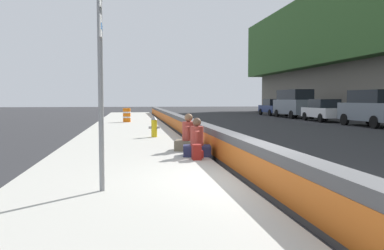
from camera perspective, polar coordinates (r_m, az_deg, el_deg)
The scene contains 13 objects.
ground_plane at distance 8.08m, azimuth 9.90°, elevation -8.64°, with size 160.00×160.00×0.00m, color #2B2B2D.
sidewalk_strip at distance 7.66m, azimuth -9.48°, elevation -8.79°, with size 80.00×4.40×0.14m, color #B5B2A8.
jersey_barrier at distance 8.00m, azimuth 9.91°, elevation -5.67°, with size 76.00×0.45×0.85m.
route_sign_post at distance 6.99m, azimuth -12.95°, elevation 7.63°, with size 0.44×0.09×3.60m.
fire_hydrant at distance 16.61m, azimuth -5.44°, elevation -0.19°, with size 0.26×0.46×0.88m.
seated_person_foreground at distance 11.11m, azimuth 0.71°, elevation -2.73°, with size 0.74×0.84×1.06m.
seated_person_middle at distance 12.32m, azimuth -0.50°, elevation -1.98°, with size 0.87×0.96×1.14m.
backpack at distance 10.43m, azimuth 0.71°, elevation -3.92°, with size 0.32×0.28×0.40m.
construction_barrel at distance 27.66m, azimuth -9.33°, elevation 1.42°, with size 0.54×0.54×0.95m.
parked_car_fourth at distance 27.10m, azimuth 24.48°, elevation 2.28°, with size 4.87×2.20×2.28m.
parked_car_midline at distance 32.08m, azimuth 18.36°, elevation 2.03°, with size 4.56×2.07×1.71m.
parked_car_far at distance 37.34m, azimuth 14.41°, elevation 3.07°, with size 5.16×2.22×2.56m.
parked_car_farther at distance 42.57m, azimuth 11.58°, elevation 2.52°, with size 4.51×1.96×1.71m.
Camera 1 is at (-7.47, 2.53, 1.73)m, focal length 37.23 mm.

